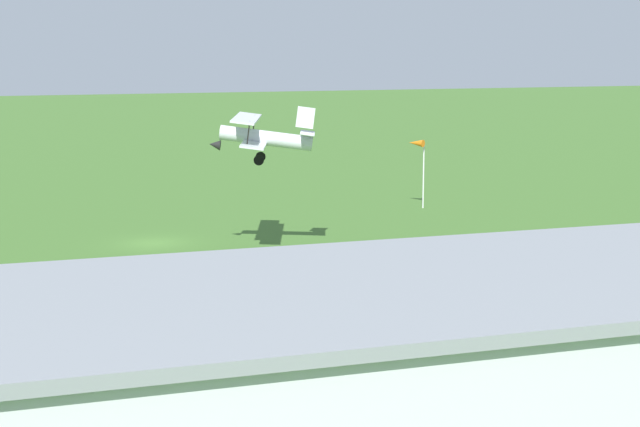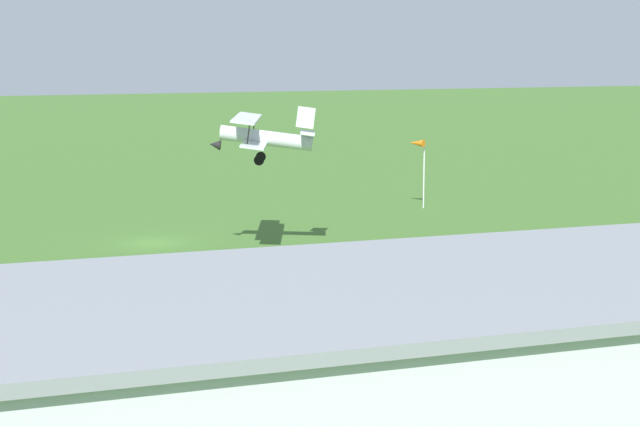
% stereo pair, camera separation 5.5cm
% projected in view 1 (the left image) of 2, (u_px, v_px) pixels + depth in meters
% --- Properties ---
extents(ground_plane, '(400.00, 400.00, 0.00)m').
position_uv_depth(ground_plane, '(154.00, 243.00, 67.85)').
color(ground_plane, '#3D6628').
extents(hangar, '(32.77, 11.75, 6.73)m').
position_uv_depth(hangar, '(526.00, 378.00, 30.35)').
color(hangar, silver).
rests_on(hangar, ground_plane).
extents(biplane, '(6.84, 8.03, 3.61)m').
position_uv_depth(biplane, '(261.00, 136.00, 62.95)').
color(biplane, silver).
extents(person_watching_takeoff, '(0.54, 0.54, 1.53)m').
position_uv_depth(person_watching_takeoff, '(580.00, 308.00, 48.44)').
color(person_watching_takeoff, '#B23333').
rests_on(person_watching_takeoff, ground_plane).
extents(windsock, '(1.39, 1.40, 5.65)m').
position_uv_depth(windsock, '(417.00, 148.00, 81.18)').
color(windsock, silver).
rests_on(windsock, ground_plane).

